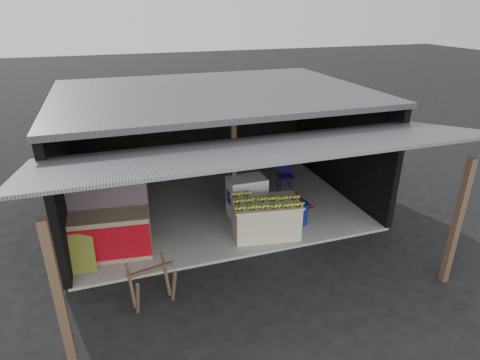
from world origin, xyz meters
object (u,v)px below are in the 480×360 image
object	(u,v)px
sawhorse	(152,282)
banana_table	(266,218)
white_crate	(247,197)
neighbor_stall	(108,233)
water_barrel	(300,214)
plastic_chair	(285,172)

from	to	relation	value
sawhorse	banana_table	bearing A→B (deg)	17.45
banana_table	sawhorse	size ratio (longest dim) A/B	2.00
white_crate	sawhorse	bearing A→B (deg)	-136.28
neighbor_stall	water_barrel	bearing A→B (deg)	5.31
banana_table	water_barrel	distance (m)	0.99
banana_table	sawhorse	xyz separation A→B (m)	(-2.70, -1.50, 0.01)
plastic_chair	banana_table	bearing A→B (deg)	-110.95
white_crate	plastic_chair	world-z (taller)	white_crate
white_crate	plastic_chair	xyz separation A→B (m)	(1.52, 1.12, 0.02)
banana_table	neighbor_stall	xyz separation A→B (m)	(-3.35, 0.27, 0.10)
neighbor_stall	plastic_chair	distance (m)	5.10
banana_table	plastic_chair	bearing A→B (deg)	64.93
neighbor_stall	plastic_chair	xyz separation A→B (m)	(4.76, 1.83, -0.00)
neighbor_stall	banana_table	bearing A→B (deg)	1.68
white_crate	plastic_chair	distance (m)	1.88
sawhorse	water_barrel	xyz separation A→B (m)	(3.66, 1.70, -0.17)
banana_table	sawhorse	distance (m)	3.09
banana_table	water_barrel	world-z (taller)	banana_table
white_crate	neighbor_stall	world-z (taller)	neighbor_stall
banana_table	neighbor_stall	world-z (taller)	neighbor_stall
banana_table	water_barrel	bearing A→B (deg)	20.41
water_barrel	plastic_chair	xyz separation A→B (m)	(0.45, 1.91, 0.26)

